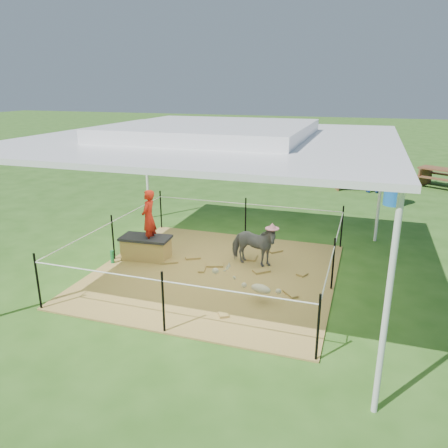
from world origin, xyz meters
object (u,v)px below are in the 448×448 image
(woman, at_px, (148,213))
(green_bottle, at_px, (112,257))
(picnic_table_near, at_px, (354,177))
(distant_person, at_px, (372,176))
(picnic_table_far, at_px, (443,178))
(pony, at_px, (253,245))
(trash_barrel, at_px, (394,190))
(foal, at_px, (261,287))
(straw_bale, at_px, (146,249))

(woman, relative_size, green_bottle, 4.32)
(picnic_table_near, distance_m, distant_person, 0.86)
(green_bottle, relative_size, picnic_table_far, 0.16)
(picnic_table_near, distance_m, picnic_table_far, 3.17)
(pony, bearing_deg, distant_person, -8.80)
(trash_barrel, distance_m, distant_person, 1.70)
(foal, relative_size, trash_barrel, 1.03)
(trash_barrel, height_order, distant_person, distant_person)
(woman, height_order, green_bottle, woman)
(pony, xyz_separation_m, picnic_table_near, (1.64, 8.15, -0.09))
(straw_bale, relative_size, distant_person, 0.86)
(foal, bearing_deg, straw_bale, 175.41)
(trash_barrel, height_order, picnic_table_far, trash_barrel)
(picnic_table_near, bearing_deg, woman, -131.31)
(picnic_table_near, bearing_deg, foal, -113.93)
(green_bottle, distance_m, picnic_table_far, 12.38)
(straw_bale, distance_m, pony, 2.28)
(straw_bale, xyz_separation_m, picnic_table_near, (3.88, 8.50, 0.13))
(picnic_table_near, relative_size, distant_person, 1.61)
(foal, relative_size, picnic_table_far, 0.57)
(trash_barrel, xyz_separation_m, distant_person, (-0.67, 1.56, 0.10))
(picnic_table_far, bearing_deg, straw_bale, -98.18)
(straw_bale, bearing_deg, green_bottle, -140.71)
(distant_person, bearing_deg, trash_barrel, 115.13)
(picnic_table_near, bearing_deg, picnic_table_far, -0.45)
(trash_barrel, bearing_deg, green_bottle, -129.94)
(trash_barrel, bearing_deg, picnic_table_near, 120.33)
(woman, bearing_deg, picnic_table_near, 151.64)
(pony, xyz_separation_m, picnic_table_far, (4.67, 9.07, -0.12))
(foal, xyz_separation_m, distant_person, (1.70, 9.03, 0.27))
(trash_barrel, bearing_deg, straw_bale, -129.01)
(picnic_table_far, xyz_separation_m, distant_person, (-2.44, -1.52, 0.21))
(pony, relative_size, picnic_table_near, 0.57)
(picnic_table_far, bearing_deg, foal, -83.36)
(picnic_table_near, bearing_deg, trash_barrel, -77.01)
(foal, bearing_deg, picnic_table_near, 100.97)
(distant_person, bearing_deg, foal, 81.23)
(picnic_table_far, relative_size, distant_person, 1.48)
(straw_bale, height_order, trash_barrel, trash_barrel)
(straw_bale, xyz_separation_m, pony, (2.24, 0.35, 0.22))
(picnic_table_far, bearing_deg, green_bottle, -99.00)
(straw_bale, relative_size, trash_barrel, 1.04)
(straw_bale, relative_size, green_bottle, 3.60)
(pony, height_order, trash_barrel, trash_barrel)
(green_bottle, bearing_deg, distant_person, 58.99)
(picnic_table_far, bearing_deg, trash_barrel, -91.86)
(picnic_table_far, bearing_deg, pony, -89.16)
(pony, distance_m, distant_person, 7.88)
(woman, relative_size, foal, 1.22)
(picnic_table_far, bearing_deg, picnic_table_near, -135.02)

